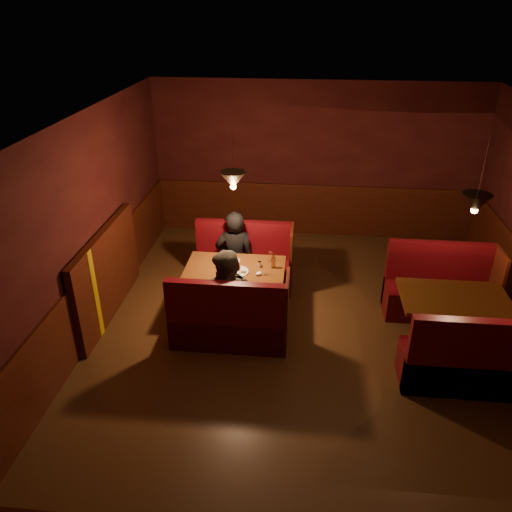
# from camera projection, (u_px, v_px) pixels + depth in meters

# --- Properties ---
(room) EXTENTS (6.02, 7.02, 2.92)m
(room) POSITION_uv_depth(u_px,v_px,m) (292.00, 271.00, 6.39)
(room) COLOR #56351C
(room) RESTS_ON ground
(main_table) EXTENTS (1.41, 0.85, 0.98)m
(main_table) POSITION_uv_depth(u_px,v_px,m) (236.00, 278.00, 7.16)
(main_table) COLOR #4D260C
(main_table) RESTS_ON ground
(main_bench_far) EXTENTS (1.55, 0.55, 1.05)m
(main_bench_far) POSITION_uv_depth(u_px,v_px,m) (244.00, 266.00, 7.97)
(main_bench_far) COLOR #56070E
(main_bench_far) RESTS_ON ground
(main_bench_near) EXTENTS (1.55, 0.55, 1.05)m
(main_bench_near) POSITION_uv_depth(u_px,v_px,m) (229.00, 324.00, 6.56)
(main_bench_near) COLOR #56070E
(main_bench_near) RESTS_ON ground
(second_table) EXTENTS (1.36, 0.87, 0.77)m
(second_table) POSITION_uv_depth(u_px,v_px,m) (452.00, 310.00, 6.44)
(second_table) COLOR #4D260C
(second_table) RESTS_ON ground
(second_bench_far) EXTENTS (1.51, 0.56, 1.08)m
(second_bench_far) POSITION_uv_depth(u_px,v_px,m) (438.00, 292.00, 7.26)
(second_bench_far) COLOR #56070E
(second_bench_far) RESTS_ON ground
(second_bench_near) EXTENTS (1.51, 0.56, 1.08)m
(second_bench_near) POSITION_uv_depth(u_px,v_px,m) (469.00, 365.00, 5.83)
(second_bench_near) COLOR #56070E
(second_bench_near) RESTS_ON ground
(diner_a) EXTENTS (0.64, 0.46, 1.66)m
(diner_a) POSITION_uv_depth(u_px,v_px,m) (234.00, 241.00, 7.67)
(diner_a) COLOR black
(diner_a) RESTS_ON ground
(diner_b) EXTENTS (0.97, 0.87, 1.65)m
(diner_b) POSITION_uv_depth(u_px,v_px,m) (229.00, 286.00, 6.48)
(diner_b) COLOR #3B382F
(diner_b) RESTS_ON ground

